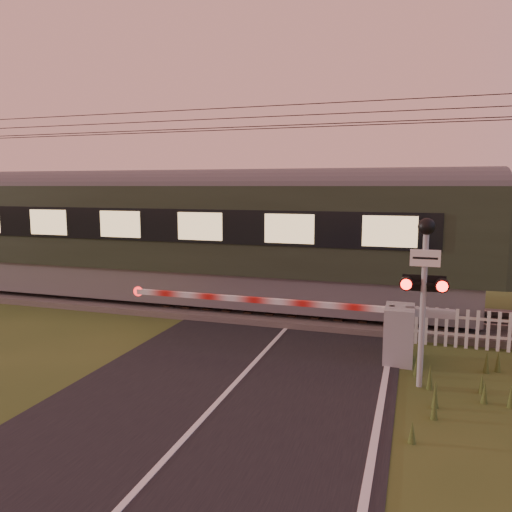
% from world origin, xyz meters
% --- Properties ---
extents(ground, '(160.00, 160.00, 0.00)m').
position_xyz_m(ground, '(0.00, 0.00, 0.00)').
color(ground, '#31461B').
rests_on(ground, ground).
extents(road, '(6.00, 140.00, 0.03)m').
position_xyz_m(road, '(0.02, -0.23, 0.01)').
color(road, black).
rests_on(road, ground).
extents(track_bed, '(140.00, 3.40, 0.39)m').
position_xyz_m(track_bed, '(0.00, 6.50, 0.07)').
color(track_bed, '#47423D').
rests_on(track_bed, ground).
extents(overhead_wires, '(120.00, 0.62, 0.62)m').
position_xyz_m(overhead_wires, '(0.00, 6.50, 5.72)').
color(overhead_wires, black).
rests_on(overhead_wires, ground).
extents(boom_gate, '(7.68, 0.95, 1.26)m').
position_xyz_m(boom_gate, '(2.59, 3.19, 0.69)').
color(boom_gate, gray).
rests_on(boom_gate, ground).
extents(crossing_signal, '(0.82, 0.35, 3.23)m').
position_xyz_m(crossing_signal, '(3.39, 1.88, 2.22)').
color(crossing_signal, gray).
rests_on(crossing_signal, ground).
extents(picket_fence, '(3.87, 0.08, 0.93)m').
position_xyz_m(picket_fence, '(4.91, 4.60, 0.47)').
color(picket_fence, silver).
rests_on(picket_fence, ground).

